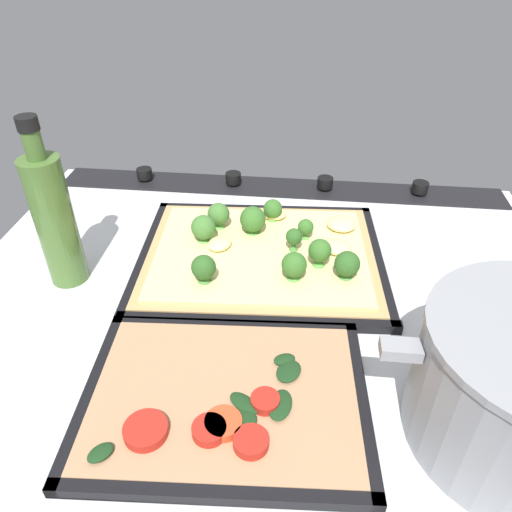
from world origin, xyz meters
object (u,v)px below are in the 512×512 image
object	(u,v)px
baking_tray_back	(225,399)
oil_bottle	(54,219)
broccoli_pizza	(264,249)
baking_tray_front	(261,259)
veggie_pizza_back	(225,399)

from	to	relation	value
baking_tray_back	oil_bottle	bearing A→B (deg)	-36.39
broccoli_pizza	oil_bottle	size ratio (longest dim) A/B	1.48
broccoli_pizza	baking_tray_back	world-z (taller)	broccoli_pizza
baking_tray_front	veggie_pizza_back	bearing A→B (deg)	87.43
baking_tray_front	oil_bottle	xyz separation A→B (cm)	(25.65, 6.54, 9.15)
baking_tray_front	baking_tray_back	size ratio (longest dim) A/B	1.19
baking_tray_front	oil_bottle	world-z (taller)	oil_bottle
broccoli_pizza	baking_tray_front	bearing A→B (deg)	46.28
veggie_pizza_back	oil_bottle	size ratio (longest dim) A/B	1.23
veggie_pizza_back	broccoli_pizza	bearing A→B (deg)	-93.38
baking_tray_front	broccoli_pizza	world-z (taller)	broccoli_pizza
baking_tray_front	baking_tray_back	xyz separation A→B (cm)	(1.18, 24.58, 0.02)
veggie_pizza_back	oil_bottle	xyz separation A→B (cm)	(24.52, -18.58, 8.42)
veggie_pizza_back	oil_bottle	distance (cm)	31.90
broccoli_pizza	oil_bottle	distance (cm)	27.99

